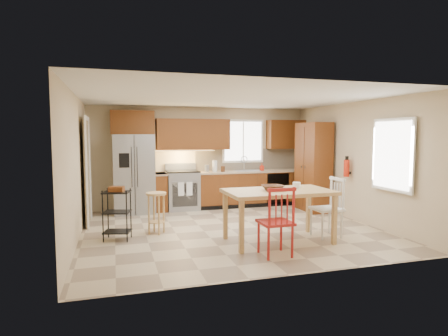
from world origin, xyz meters
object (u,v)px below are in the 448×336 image
at_px(fire_extinguisher, 347,168).
at_px(utility_cart, 117,215).
at_px(refrigerator, 134,174).
at_px(soap_bottle, 262,167).
at_px(table_jar, 297,187).
at_px(bar_stool, 156,213).
at_px(range_stove, 183,191).
at_px(table_bowl, 273,191).
at_px(chair_red, 275,221).
at_px(dining_table, 278,216).
at_px(chair_white, 326,208).
at_px(pantry, 313,167).

xyz_separation_m(fire_extinguisher, utility_cart, (-4.74, -0.29, -0.66)).
xyz_separation_m(refrigerator, soap_bottle, (3.18, -0.02, 0.09)).
xyz_separation_m(table_jar, bar_stool, (-2.31, 1.01, -0.53)).
bearing_deg(range_stove, table_bowl, -73.51).
height_order(chair_red, table_jar, chair_red).
relative_size(refrigerator, dining_table, 1.02).
bearing_deg(utility_cart, chair_white, 2.07).
distance_m(fire_extinguisher, table_bowl, 2.53).
bearing_deg(range_stove, bar_stool, -112.40).
relative_size(range_stove, utility_cart, 1.05).
distance_m(fire_extinguisher, bar_stool, 4.11).
bearing_deg(fire_extinguisher, chair_white, -136.08).
xyz_separation_m(chair_red, bar_stool, (-1.57, 1.77, -0.14)).
bearing_deg(dining_table, table_jar, 15.52).
distance_m(pantry, chair_red, 3.70).
bearing_deg(chair_red, refrigerator, 115.68).
bearing_deg(dining_table, chair_red, -118.72).
bearing_deg(pantry, table_bowl, -132.37).
bearing_deg(dining_table, table_bowl, 179.58).
height_order(refrigerator, table_jar, refrigerator).
bearing_deg(utility_cart, table_jar, 0.82).
bearing_deg(soap_bottle, fire_extinguisher, -59.47).
bearing_deg(soap_bottle, chair_red, -109.25).
distance_m(soap_bottle, dining_table, 3.32).
bearing_deg(refrigerator, dining_table, -54.93).
bearing_deg(pantry, bar_stool, -163.96).
bearing_deg(fire_extinguisher, table_jar, -148.39).
distance_m(table_jar, utility_cart, 3.14).
bearing_deg(refrigerator, soap_bottle, -0.45).
xyz_separation_m(refrigerator, table_bowl, (2.10, -3.15, -0.03)).
distance_m(pantry, table_jar, 2.61).
bearing_deg(table_bowl, bar_stool, 148.25).
height_order(range_stove, table_bowl, table_bowl).
height_order(table_bowl, table_jar, table_jar).
bearing_deg(table_bowl, chair_white, 2.70).
xyz_separation_m(range_stove, soap_bottle, (2.03, -0.08, 0.54)).
distance_m(refrigerator, table_jar, 4.00).
height_order(pantry, fire_extinguisher, pantry).
bearing_deg(utility_cart, table_bowl, -4.20).
height_order(chair_white, table_bowl, chair_white).
bearing_deg(chair_red, utility_cart, 145.50).
relative_size(range_stove, chair_red, 0.88).
bearing_deg(pantry, chair_white, -114.00).
bearing_deg(table_jar, utility_cart, 165.59).
height_order(soap_bottle, utility_cart, soap_bottle).
distance_m(pantry, bar_stool, 4.05).
height_order(chair_red, utility_cart, chair_red).
bearing_deg(table_jar, fire_extinguisher, 31.61).
xyz_separation_m(chair_red, utility_cart, (-2.27, 1.53, -0.08)).
relative_size(refrigerator, table_bowl, 5.05).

